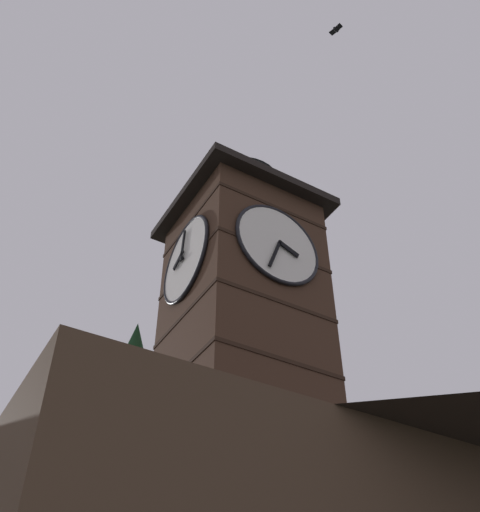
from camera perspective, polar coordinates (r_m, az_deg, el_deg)
clock_tower at (r=16.18m, az=0.23°, el=-2.54°), size 4.00×4.00×8.93m
flying_bird_high at (r=23.59m, az=8.90°, el=20.07°), size 0.29×0.53×0.15m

